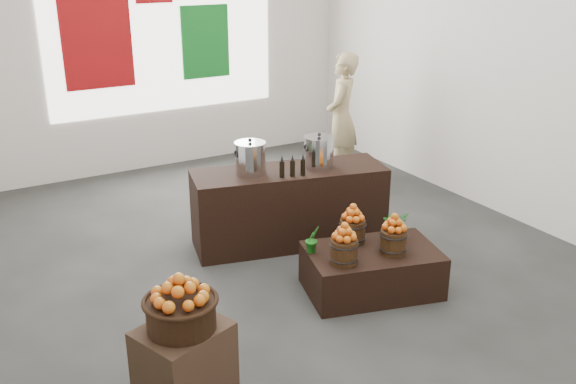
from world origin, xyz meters
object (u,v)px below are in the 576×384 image
display_table (372,270)px  counter (289,206)px  crate (185,364)px  shopper (342,117)px  stock_pot_left (250,159)px  stock_pot_center (319,153)px  wicker_basket (181,314)px

display_table → counter: size_ratio=0.59×
crate → shopper: (3.53, 3.27, 0.56)m
shopper → stock_pot_left: bearing=-10.9°
display_table → shopper: 3.15m
counter → stock_pot_left: stock_pot_left is taller
display_table → stock_pot_center: stock_pot_center is taller
wicker_basket → stock_pot_left: 2.47m
display_table → stock_pot_center: 1.43m
counter → display_table: bearing=-70.9°
crate → shopper: bearing=42.8°
wicker_basket → display_table: wicker_basket is taller
crate → wicker_basket: bearing=0.0°
crate → stock_pot_left: stock_pot_left is taller
counter → crate: bearing=-122.2°
stock_pot_left → wicker_basket: bearing=-127.8°
counter → stock_pot_center: bearing=0.0°
wicker_basket → counter: 2.66m
crate → shopper: shopper is taller
crate → stock_pot_left: bearing=52.2°
crate → counter: counter is taller
stock_pot_center → shopper: (1.32, 1.50, -0.12)m
stock_pot_center → display_table: bearing=-98.8°
wicker_basket → stock_pot_left: bearing=52.2°
stock_pot_left → display_table: bearing=-69.2°
crate → wicker_basket: (0.00, 0.00, 0.39)m
crate → display_table: crate is taller
crate → counter: 2.65m
stock_pot_left → shopper: 2.43m
display_table → stock_pot_left: (-0.52, 1.36, 0.76)m
crate → stock_pot_left: size_ratio=1.87×
display_table → counter: bearing=110.9°
shopper → stock_pot_center: bearing=4.3°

